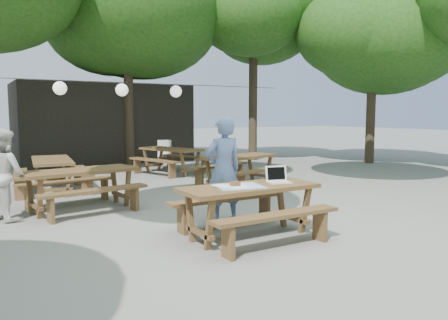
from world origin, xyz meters
The scene contains 13 objects.
ground centered at (0.00, 0.00, 0.00)m, with size 80.00×80.00×0.00m, color slate.
pavilion centered at (0.50, 10.50, 1.40)m, with size 6.00×3.00×2.80m, color black.
main_picnic_table centered at (-0.51, -0.61, 0.39)m, with size 2.00×1.58×0.75m.
picnic_table_nw centered at (-2.17, 2.45, 0.39)m, with size 2.11×1.84×0.75m.
picnic_table_ne centered at (1.78, 3.18, 0.39)m, with size 2.30×2.10×0.75m.
picnic_table_far_w centered at (-2.28, 4.65, 0.39)m, with size 1.77×2.07×0.75m.
picnic_table_far_e centered at (1.25, 6.06, 0.39)m, with size 2.10×2.30×0.75m.
woman centered at (-0.37, 0.34, 0.86)m, with size 0.63×0.41×1.72m, color #6B8CC4.
second_person centered at (-3.41, 2.33, 0.76)m, with size 0.74×0.58×1.52m, color silver.
plastic_chair centered at (1.61, 7.38, 0.26)m, with size 0.58×0.58×0.90m.
laptop centered at (0.02, -0.58, 0.81)m, with size 0.38×0.33×0.24m.
tabletop_clutter centered at (-0.70, -0.60, 0.76)m, with size 0.75×0.67×0.08m.
paper_lanterns centered at (-0.19, 6.00, 2.40)m, with size 9.00×0.34×0.38m.
Camera 1 is at (-3.96, -5.67, 1.77)m, focal length 35.00 mm.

